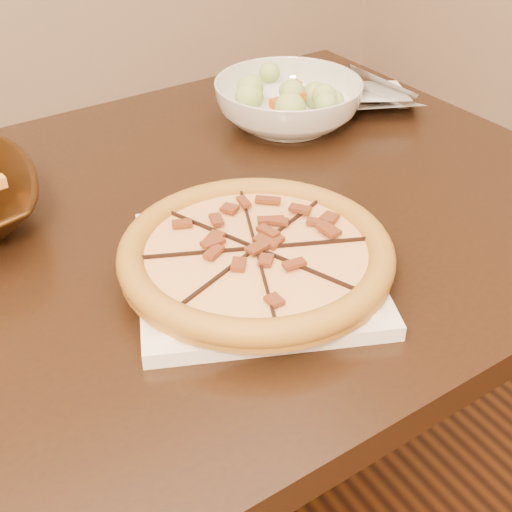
% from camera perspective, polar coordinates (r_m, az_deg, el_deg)
% --- Properties ---
extents(dining_table, '(1.32, 0.89, 0.75)m').
position_cam_1_polar(dining_table, '(0.97, -9.03, -3.96)').
color(dining_table, black).
rests_on(dining_table, floor).
extents(plate, '(0.34, 0.34, 0.02)m').
position_cam_1_polar(plate, '(0.81, -0.00, -1.13)').
color(plate, white).
rests_on(plate, dining_table).
extents(pizza, '(0.31, 0.31, 0.03)m').
position_cam_1_polar(pizza, '(0.80, -0.00, 0.24)').
color(pizza, '#BB8333').
rests_on(pizza, plate).
extents(salad_bowl, '(0.26, 0.26, 0.07)m').
position_cam_1_polar(salad_bowl, '(1.17, 2.58, 12.08)').
color(salad_bowl, white).
rests_on(salad_bowl, dining_table).
extents(salad, '(0.09, 0.11, 0.04)m').
position_cam_1_polar(salad, '(1.15, 2.56, 14.56)').
color(salad, '#B8D771').
rests_on(salad, salad_bowl).
extents(cling_film, '(0.22, 0.20, 0.05)m').
position_cam_1_polar(cling_film, '(1.24, 10.04, 12.39)').
color(cling_film, white).
rests_on(cling_film, dining_table).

